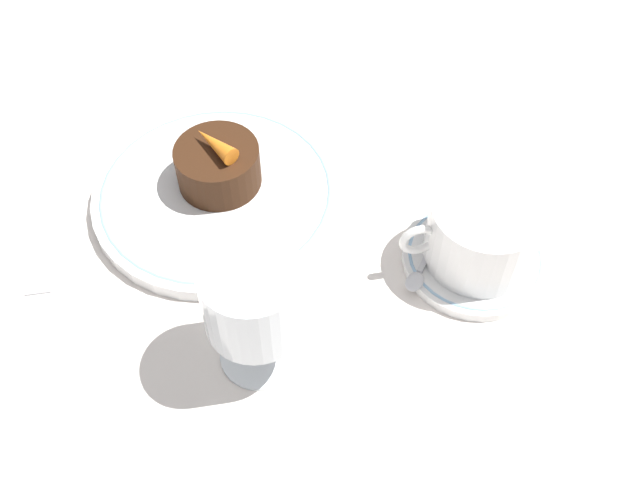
# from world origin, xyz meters

# --- Properties ---
(ground_plane) EXTENTS (3.00, 3.00, 0.00)m
(ground_plane) POSITION_xyz_m (0.00, 0.00, 0.00)
(ground_plane) COLOR white
(dinner_plate) EXTENTS (0.24, 0.24, 0.01)m
(dinner_plate) POSITION_xyz_m (0.01, -0.02, 0.01)
(dinner_plate) COLOR white
(dinner_plate) RESTS_ON ground_plane
(saucer) EXTENTS (0.13, 0.13, 0.01)m
(saucer) POSITION_xyz_m (-0.21, 0.10, 0.01)
(saucer) COLOR white
(saucer) RESTS_ON ground_plane
(coffee_cup) EXTENTS (0.12, 0.10, 0.06)m
(coffee_cup) POSITION_xyz_m (-0.21, 0.10, 0.04)
(coffee_cup) COLOR white
(coffee_cup) RESTS_ON saucer
(spoon) EXTENTS (0.07, 0.09, 0.00)m
(spoon) POSITION_xyz_m (-0.17, 0.09, 0.01)
(spoon) COLOR silver
(spoon) RESTS_ON saucer
(wine_glass) EXTENTS (0.08, 0.08, 0.12)m
(wine_glass) POSITION_xyz_m (-0.01, 0.16, 0.08)
(wine_glass) COLOR silver
(wine_glass) RESTS_ON ground_plane
(fork) EXTENTS (0.02, 0.19, 0.01)m
(fork) POSITION_xyz_m (0.17, -0.01, 0.00)
(fork) COLOR silver
(fork) RESTS_ON ground_plane
(dessert_cake) EXTENTS (0.08, 0.08, 0.04)m
(dessert_cake) POSITION_xyz_m (-0.00, -0.03, 0.03)
(dessert_cake) COLOR #381E0F
(dessert_cake) RESTS_ON dinner_plate
(carrot_garnish) EXTENTS (0.04, 0.05, 0.02)m
(carrot_garnish) POSITION_xyz_m (-0.00, -0.03, 0.06)
(carrot_garnish) COLOR orange
(carrot_garnish) RESTS_ON dessert_cake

